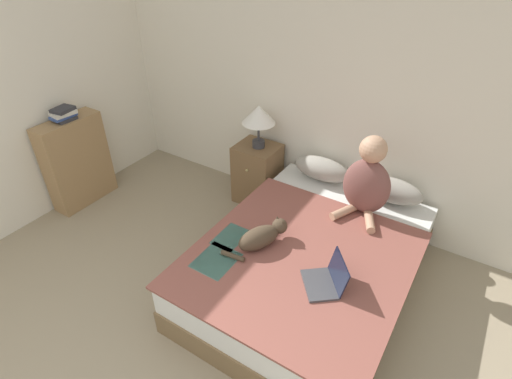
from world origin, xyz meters
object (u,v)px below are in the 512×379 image
at_px(bookshelf, 77,162).
at_px(book_stack_top, 63,114).
at_px(table_lamp, 259,116).
at_px(nightstand, 257,174).
at_px(bed, 310,265).
at_px(cat_tabby, 262,236).
at_px(person_sitting, 367,181).
at_px(laptop_open, 326,280).
at_px(pillow_near, 322,169).
at_px(pillow_far, 391,190).

height_order(bookshelf, book_stack_top, book_stack_top).
bearing_deg(table_lamp, bookshelf, -147.75).
bearing_deg(nightstand, bed, -39.04).
distance_m(cat_tabby, bookshelf, 2.29).
xyz_separation_m(person_sitting, laptop_open, (0.08, -0.94, -0.26)).
bearing_deg(laptop_open, nightstand, -171.43).
distance_m(person_sitting, bookshelf, 2.91).
distance_m(pillow_near, person_sitting, 0.62).
distance_m(nightstand, book_stack_top, 1.99).
relative_size(bed, nightstand, 3.16).
relative_size(pillow_near, bookshelf, 0.58).
bearing_deg(bookshelf, table_lamp, 32.25).
distance_m(pillow_near, nightstand, 0.74).
xyz_separation_m(nightstand, bookshelf, (-1.58, -1.01, 0.14)).
xyz_separation_m(bed, nightstand, (-1.03, 0.83, 0.09)).
distance_m(bed, pillow_far, 1.01).
distance_m(person_sitting, cat_tabby, 0.99).
bearing_deg(pillow_near, table_lamp, -175.70).
distance_m(laptop_open, book_stack_top, 2.91).
relative_size(bed, person_sitting, 2.90).
relative_size(table_lamp, bookshelf, 0.47).
bearing_deg(person_sitting, bed, -106.95).
bearing_deg(bookshelf, pillow_near, 24.93).
relative_size(laptop_open, table_lamp, 0.87).
bearing_deg(bookshelf, pillow_far, 19.75).
distance_m(bed, person_sitting, 0.83).
distance_m(bed, bookshelf, 2.62).
height_order(bed, pillow_near, pillow_near).
height_order(person_sitting, bookshelf, person_sitting).
xyz_separation_m(laptop_open, table_lamp, (-1.28, 1.17, 0.46)).
bearing_deg(laptop_open, pillow_far, 137.53).
xyz_separation_m(bookshelf, book_stack_top, (0.00, 0.00, 0.53)).
height_order(pillow_far, person_sitting, person_sitting).
height_order(pillow_near, book_stack_top, book_stack_top).
relative_size(nightstand, bookshelf, 0.69).
height_order(pillow_near, table_lamp, table_lamp).
height_order(pillow_near, person_sitting, person_sitting).
height_order(pillow_near, laptop_open, laptop_open).
distance_m(person_sitting, book_stack_top, 2.90).
bearing_deg(cat_tabby, book_stack_top, 112.69).
bearing_deg(bed, pillow_near, 110.73).
distance_m(bed, nightstand, 1.33).
xyz_separation_m(laptop_open, nightstand, (-1.29, 1.17, -0.20)).
xyz_separation_m(table_lamp, bookshelf, (-1.59, -1.00, -0.51)).
height_order(laptop_open, table_lamp, table_lamp).
bearing_deg(laptop_open, bed, 178.90).
xyz_separation_m(nightstand, book_stack_top, (-1.57, -1.01, 0.68)).
distance_m(pillow_far, nightstand, 1.39).
bearing_deg(pillow_near, nightstand, -175.91).
bearing_deg(pillow_near, laptop_open, -63.83).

